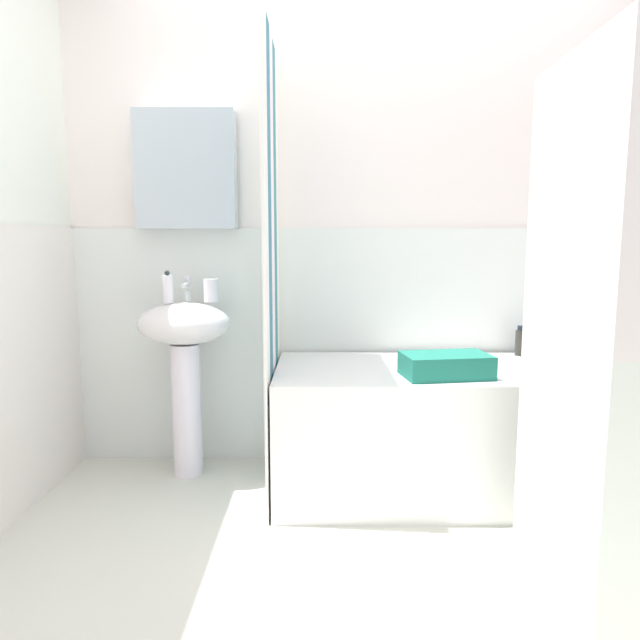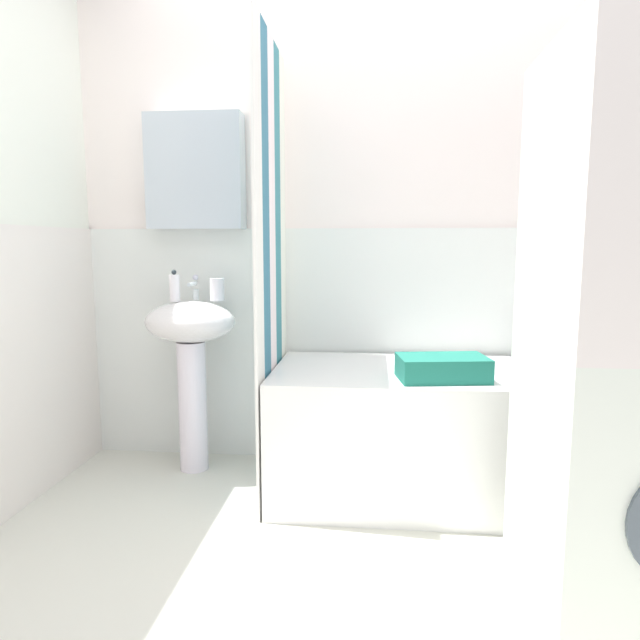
{
  "view_description": "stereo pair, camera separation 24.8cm",
  "coord_description": "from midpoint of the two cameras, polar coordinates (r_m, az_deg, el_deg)",
  "views": [
    {
      "loc": [
        -0.3,
        -1.6,
        1.12
      ],
      "look_at": [
        -0.29,
        0.86,
        0.79
      ],
      "focal_mm": 31.39,
      "sensor_mm": 36.0,
      "label": 1
    },
    {
      "loc": [
        -0.05,
        -1.59,
        1.12
      ],
      "look_at": [
        -0.29,
        0.86,
        0.79
      ],
      "focal_mm": 31.39,
      "sensor_mm": 36.0,
      "label": 2
    }
  ],
  "objects": [
    {
      "name": "shower_curtain",
      "position": [
        2.48,
        -7.89,
        4.88
      ],
      "size": [
        0.01,
        0.71,
        2.0
      ],
      "color": "white",
      "rests_on": "ground_plane"
    },
    {
      "name": "wall_back_tiled",
      "position": [
        2.86,
        2.23,
        8.09
      ],
      "size": [
        3.6,
        0.18,
        2.4
      ],
      "color": "white",
      "rests_on": "ground_plane"
    },
    {
      "name": "faucet",
      "position": [
        2.82,
        -16.01,
        3.1
      ],
      "size": [
        0.03,
        0.12,
        0.12
      ],
      "color": "silver",
      "rests_on": "sink"
    },
    {
      "name": "sink",
      "position": [
        2.78,
        -16.26,
        -2.95
      ],
      "size": [
        0.44,
        0.34,
        0.85
      ],
      "color": "white",
      "rests_on": "ground_plane"
    },
    {
      "name": "bathtub",
      "position": [
        2.62,
        8.51,
        -10.9
      ],
      "size": [
        1.41,
        0.71,
        0.57
      ],
      "primitive_type": "cube",
      "color": "white",
      "rests_on": "ground_plane"
    },
    {
      "name": "body_wash_bottle",
      "position": [
        2.9,
        17.43,
        -2.14
      ],
      "size": [
        0.06,
        0.06,
        0.15
      ],
      "color": "#2E2C26",
      "rests_on": "bathtub"
    },
    {
      "name": "ground_plane",
      "position": [
        1.96,
        5.6,
        -27.75
      ],
      "size": [
        4.8,
        5.6,
        0.04
      ],
      "primitive_type": "cube",
      "color": "silver"
    },
    {
      "name": "soap_dispenser",
      "position": [
        2.75,
        -17.92,
        3.06
      ],
      "size": [
        0.05,
        0.05,
        0.15
      ],
      "color": "white",
      "rests_on": "sink"
    },
    {
      "name": "toothbrush_cup",
      "position": [
        2.76,
        -13.71,
        2.95
      ],
      "size": [
        0.07,
        0.07,
        0.11
      ],
      "primitive_type": "cylinder",
      "color": "silver",
      "rests_on": "sink"
    },
    {
      "name": "conditioner_bottle",
      "position": [
        2.94,
        19.57,
        -1.4
      ],
      "size": [
        0.04,
        0.04,
        0.22
      ],
      "color": "#2E5499",
      "rests_on": "bathtub"
    },
    {
      "name": "towel_folded",
      "position": [
        2.36,
        9.69,
        -4.6
      ],
      "size": [
        0.38,
        0.26,
        0.1
      ],
      "primitive_type": "cube",
      "rotation": [
        0.0,
        0.0,
        0.15
      ],
      "color": "#1C6959",
      "rests_on": "bathtub"
    }
  ]
}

